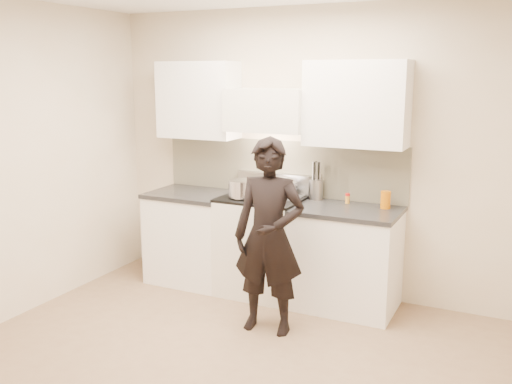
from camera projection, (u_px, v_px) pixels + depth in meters
ground_plane at (217, 364)px, 4.18m from camera, size 4.00×4.00×0.00m
room_shell at (232, 141)px, 4.20m from camera, size 4.04×3.54×2.70m
stove at (262, 245)px, 5.46m from camera, size 0.76×0.65×0.96m
counter_right at (346, 258)px, 5.11m from camera, size 0.92×0.67×0.92m
counter_left at (193, 236)px, 5.80m from camera, size 0.82×0.67×0.92m
wok at (282, 185)px, 5.39m from camera, size 0.34×0.41×0.27m
stock_pot at (241, 189)px, 5.28m from camera, size 0.32×0.31×0.16m
utensil_crock at (316, 188)px, 5.36m from camera, size 0.13×0.13×0.36m
spice_jar at (347, 198)px, 5.20m from camera, size 0.04×0.04×0.09m
oil_glass at (386, 200)px, 5.00m from camera, size 0.09×0.09×0.15m
person at (269, 237)px, 4.58m from camera, size 0.62×0.44×1.60m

